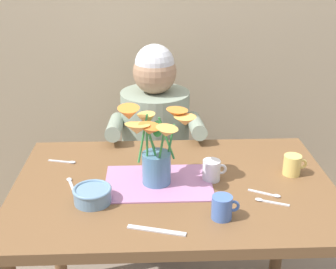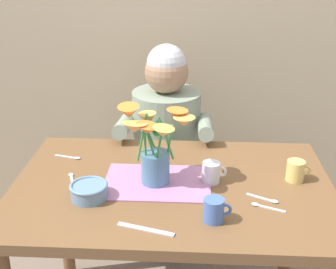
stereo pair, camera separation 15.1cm
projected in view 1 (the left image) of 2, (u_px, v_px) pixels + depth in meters
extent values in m
cube|color=tan|center=(164.00, 6.00, 2.45)|extent=(4.00, 0.10, 2.50)
cube|color=brown|center=(174.00, 188.00, 1.70)|extent=(1.20, 0.80, 0.04)
cylinder|color=brown|center=(56.00, 222.00, 2.14)|extent=(0.06, 0.06, 0.70)
cylinder|color=brown|center=(281.00, 217.00, 2.18)|extent=(0.06, 0.06, 0.70)
cylinder|color=#4C4C56|center=(156.00, 214.00, 2.47)|extent=(0.30, 0.30, 0.40)
cylinder|color=gray|center=(156.00, 139.00, 2.29)|extent=(0.34, 0.34, 0.50)
sphere|color=#A37A5B|center=(155.00, 72.00, 2.16)|extent=(0.21, 0.21, 0.21)
sphere|color=silver|center=(155.00, 64.00, 2.14)|extent=(0.19, 0.19, 0.19)
cylinder|color=gray|center=(115.00, 126.00, 2.11)|extent=(0.07, 0.33, 0.12)
cylinder|color=gray|center=(196.00, 125.00, 2.12)|extent=(0.07, 0.33, 0.12)
cube|color=#B275A3|center=(158.00, 183.00, 1.69)|extent=(0.40, 0.28, 0.00)
cylinder|color=teal|center=(156.00, 169.00, 1.67)|extent=(0.11, 0.11, 0.12)
cylinder|color=#388E42|center=(171.00, 142.00, 1.64)|extent=(0.03, 0.04, 0.16)
cone|color=#EFA84C|center=(185.00, 121.00, 1.61)|extent=(0.08, 0.08, 0.03)
sphere|color=#E5D14C|center=(185.00, 120.00, 1.61)|extent=(0.02, 0.02, 0.02)
cylinder|color=#388E42|center=(167.00, 138.00, 1.65)|extent=(0.06, 0.02, 0.16)
cone|color=orange|center=(177.00, 114.00, 1.64)|extent=(0.08, 0.08, 0.04)
sphere|color=#E5D14C|center=(177.00, 113.00, 1.64)|extent=(0.02, 0.02, 0.02)
cylinder|color=#388E42|center=(152.00, 141.00, 1.67)|extent=(0.05, 0.03, 0.14)
cone|color=#EFA84C|center=(147.00, 120.00, 1.67)|extent=(0.09, 0.09, 0.05)
sphere|color=#E5D14C|center=(147.00, 119.00, 1.67)|extent=(0.02, 0.02, 0.02)
cylinder|color=#388E42|center=(143.00, 138.00, 1.64)|extent=(0.04, 0.04, 0.18)
cone|color=orange|center=(129.00, 114.00, 1.61)|extent=(0.08, 0.09, 0.06)
sphere|color=#E5D14C|center=(129.00, 112.00, 1.61)|extent=(0.02, 0.02, 0.02)
cylinder|color=#388E42|center=(147.00, 146.00, 1.61)|extent=(0.01, 0.02, 0.16)
cone|color=#EFA84C|center=(137.00, 129.00, 1.55)|extent=(0.12, 0.12, 0.05)
sphere|color=#E5D14C|center=(137.00, 128.00, 1.55)|extent=(0.02, 0.02, 0.02)
cylinder|color=#388E42|center=(153.00, 147.00, 1.61)|extent=(0.04, 0.03, 0.15)
cone|color=orange|center=(150.00, 130.00, 1.56)|extent=(0.10, 0.09, 0.05)
sphere|color=#E5D14C|center=(150.00, 129.00, 1.55)|extent=(0.02, 0.02, 0.02)
cylinder|color=#388E42|center=(161.00, 148.00, 1.60)|extent=(0.03, 0.02, 0.15)
cone|color=#EFA84C|center=(166.00, 132.00, 1.53)|extent=(0.10, 0.10, 0.04)
sphere|color=#E5D14C|center=(166.00, 131.00, 1.53)|extent=(0.02, 0.02, 0.02)
ellipsoid|color=#388E42|center=(158.00, 129.00, 1.67)|extent=(0.05, 0.09, 0.05)
ellipsoid|color=#388E42|center=(154.00, 128.00, 1.67)|extent=(0.05, 0.10, 0.04)
cylinder|color=#6689A8|center=(93.00, 196.00, 1.56)|extent=(0.13, 0.13, 0.05)
torus|color=#6689A8|center=(92.00, 190.00, 1.55)|extent=(0.14, 0.14, 0.01)
cube|color=silver|center=(157.00, 230.00, 1.41)|extent=(0.19, 0.07, 0.00)
cylinder|color=silver|center=(211.00, 170.00, 1.70)|extent=(0.07, 0.07, 0.08)
torus|color=silver|center=(221.00, 169.00, 1.70)|extent=(0.04, 0.01, 0.04)
cylinder|color=#476BB7|center=(222.00, 207.00, 1.47)|extent=(0.07, 0.07, 0.08)
torus|color=#476BB7|center=(233.00, 206.00, 1.47)|extent=(0.04, 0.01, 0.04)
cylinder|color=#E5C666|center=(292.00, 165.00, 1.75)|extent=(0.07, 0.07, 0.08)
torus|color=#E5C666|center=(302.00, 164.00, 1.74)|extent=(0.04, 0.01, 0.04)
cube|color=silver|center=(161.00, 157.00, 1.89)|extent=(0.05, 0.10, 0.00)
ellipsoid|color=silver|center=(156.00, 152.00, 1.94)|extent=(0.03, 0.03, 0.01)
cube|color=silver|center=(72.00, 187.00, 1.67)|extent=(0.04, 0.10, 0.00)
ellipsoid|color=silver|center=(69.00, 179.00, 1.71)|extent=(0.03, 0.03, 0.01)
cube|color=silver|center=(60.00, 161.00, 1.86)|extent=(0.10, 0.03, 0.00)
ellipsoid|color=silver|center=(72.00, 162.00, 1.85)|extent=(0.03, 0.03, 0.01)
cube|color=silver|center=(262.00, 193.00, 1.63)|extent=(0.09, 0.06, 0.00)
ellipsoid|color=silver|center=(277.00, 196.00, 1.60)|extent=(0.03, 0.03, 0.01)
cube|color=silver|center=(275.00, 203.00, 1.56)|extent=(0.10, 0.05, 0.00)
ellipsoid|color=silver|center=(259.00, 199.00, 1.58)|extent=(0.03, 0.03, 0.01)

